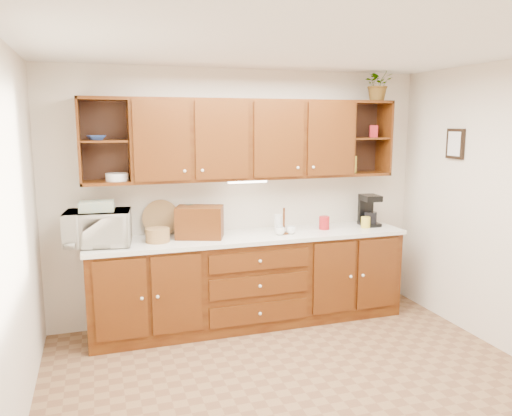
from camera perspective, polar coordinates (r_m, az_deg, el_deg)
floor at (r=4.12m, az=5.70°, el=-20.29°), size 4.00×4.00×0.00m
ceiling at (r=3.61m, az=6.43°, el=18.30°), size 4.00×4.00×0.00m
back_wall at (r=5.27m, az=-1.66°, el=1.46°), size 4.00×0.00×4.00m
left_wall at (r=3.39m, az=-26.69°, el=-4.24°), size 0.00×3.50×3.50m
base_cabinets at (r=5.19m, az=-0.67°, el=-8.34°), size 3.20×0.60×0.90m
countertop at (r=5.05m, az=-0.65°, el=-3.30°), size 3.24×0.64×0.04m
upper_cabinets at (r=5.07m, az=-1.07°, el=7.86°), size 3.20×0.33×0.80m
undercabinet_light at (r=5.05m, az=-0.98°, el=3.03°), size 0.40×0.05×0.02m
framed_picture at (r=5.40m, az=21.83°, el=6.83°), size 0.03×0.24×0.30m
wicker_basket at (r=4.82m, az=-11.18°, el=-3.06°), size 0.23×0.23×0.13m
microwave at (r=4.81m, az=-17.61°, el=-2.21°), size 0.63×0.46×0.32m
towel_stack at (r=4.77m, az=-17.73°, el=0.21°), size 0.32×0.24×0.09m
wine_bottle at (r=5.04m, az=-7.60°, el=-1.36°), size 0.07×0.07×0.31m
woven_tray at (r=5.11m, az=-10.76°, el=-2.99°), size 0.37×0.10×0.36m
bread_box at (r=4.92m, az=-6.45°, el=-1.62°), size 0.51×0.41×0.31m
mug_tree at (r=5.09m, az=3.20°, el=-2.49°), size 0.25×0.24×0.27m
canister_red at (r=5.34m, az=7.81°, el=-1.69°), size 0.12×0.12×0.14m
canister_white at (r=5.24m, az=2.53°, el=-1.66°), size 0.10×0.10×0.17m
canister_yellow at (r=5.50m, az=12.41°, el=-1.61°), size 0.11×0.11×0.12m
coffee_maker at (r=5.62m, az=12.77°, el=-0.30°), size 0.20×0.25×0.34m
bowl_stack at (r=4.84m, az=-17.80°, el=7.65°), size 0.20×0.20×0.04m
plate_stack at (r=4.87m, az=-15.58°, el=3.44°), size 0.24×0.24×0.07m
pantry_box_yellow at (r=5.54m, az=10.79°, el=4.91°), size 0.12×0.11×0.18m
pantry_box_red at (r=5.64m, az=13.27°, el=8.52°), size 0.11×0.10×0.13m
potted_plant at (r=5.64m, az=13.80°, el=13.62°), size 0.34×0.30×0.36m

